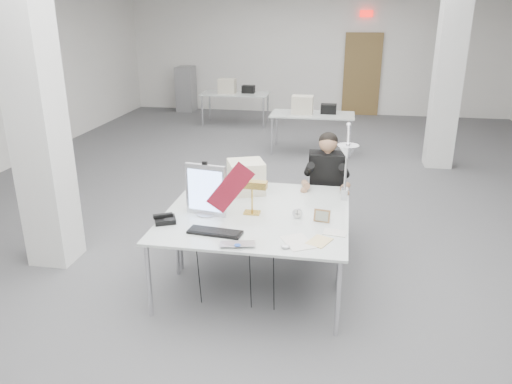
% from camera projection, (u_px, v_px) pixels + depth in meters
% --- Properties ---
extents(room_shell, '(10.04, 14.04, 3.24)m').
position_uv_depth(room_shell, '(288.00, 86.00, 6.66)').
color(room_shell, '#4F4F52').
rests_on(room_shell, ground).
extents(desk_main, '(1.80, 0.90, 0.02)m').
position_uv_depth(desk_main, '(249.00, 231.00, 4.56)').
color(desk_main, silver).
rests_on(desk_main, room_shell).
extents(desk_second, '(1.80, 0.90, 0.02)m').
position_uv_depth(desk_second, '(264.00, 197.00, 5.40)').
color(desk_second, silver).
rests_on(desk_second, room_shell).
extents(bg_desk_a, '(1.60, 0.80, 0.02)m').
position_uv_depth(bg_desk_a, '(312.00, 115.00, 9.61)').
color(bg_desk_a, silver).
rests_on(bg_desk_a, room_shell).
extents(bg_desk_b, '(1.60, 0.80, 0.02)m').
position_uv_depth(bg_desk_b, '(235.00, 94.00, 11.98)').
color(bg_desk_b, silver).
rests_on(bg_desk_b, room_shell).
extents(filing_cabinet, '(0.45, 0.55, 1.20)m').
position_uv_depth(filing_cabinet, '(186.00, 89.00, 13.64)').
color(filing_cabinet, gray).
rests_on(filing_cabinet, room_shell).
extents(office_chair, '(0.53, 0.53, 1.08)m').
position_uv_depth(office_chair, '(326.00, 197.00, 5.97)').
color(office_chair, black).
rests_on(office_chair, room_shell).
extents(seated_person, '(0.45, 0.56, 0.84)m').
position_uv_depth(seated_person, '(327.00, 170.00, 5.80)').
color(seated_person, black).
rests_on(seated_person, office_chair).
extents(monitor, '(0.41, 0.11, 0.51)m').
position_uv_depth(monitor, '(206.00, 190.00, 4.82)').
color(monitor, silver).
rests_on(monitor, desk_main).
extents(pennant, '(0.45, 0.18, 0.51)m').
position_uv_depth(pennant, '(231.00, 188.00, 4.73)').
color(pennant, maroon).
rests_on(pennant, monitor).
extents(keyboard, '(0.51, 0.22, 0.02)m').
position_uv_depth(keyboard, '(215.00, 232.00, 4.49)').
color(keyboard, black).
rests_on(keyboard, desk_main).
extents(laptop, '(0.34, 0.26, 0.02)m').
position_uv_depth(laptop, '(237.00, 247.00, 4.21)').
color(laptop, '#ACACB0').
rests_on(laptop, desk_main).
extents(mouse, '(0.10, 0.08, 0.03)m').
position_uv_depth(mouse, '(285.00, 247.00, 4.21)').
color(mouse, silver).
rests_on(mouse, desk_main).
extents(bankers_lamp, '(0.28, 0.13, 0.30)m').
position_uv_depth(bankers_lamp, '(252.00, 199.00, 4.88)').
color(bankers_lamp, gold).
rests_on(bankers_lamp, desk_main).
extents(desk_phone, '(0.25, 0.24, 0.05)m').
position_uv_depth(desk_phone, '(165.00, 220.00, 4.72)').
color(desk_phone, black).
rests_on(desk_phone, desk_main).
extents(picture_frame_left, '(0.14, 0.06, 0.11)m').
position_uv_depth(picture_frame_left, '(195.00, 206.00, 4.98)').
color(picture_frame_left, '#B47B4D').
rests_on(picture_frame_left, desk_main).
extents(picture_frame_right, '(0.16, 0.06, 0.12)m').
position_uv_depth(picture_frame_right, '(322.00, 216.00, 4.72)').
color(picture_frame_right, '#A06F44').
rests_on(picture_frame_right, desk_main).
extents(desk_clock, '(0.10, 0.05, 0.10)m').
position_uv_depth(desk_clock, '(297.00, 213.00, 4.81)').
color(desk_clock, silver).
rests_on(desk_clock, desk_main).
extents(paper_stack_a, '(0.34, 0.38, 0.01)m').
position_uv_depth(paper_stack_a, '(298.00, 242.00, 4.32)').
color(paper_stack_a, white).
rests_on(paper_stack_a, desk_main).
extents(paper_stack_b, '(0.25, 0.28, 0.01)m').
position_uv_depth(paper_stack_b, '(319.00, 241.00, 4.33)').
color(paper_stack_b, '#E8CC8B').
rests_on(paper_stack_b, desk_main).
extents(paper_stack_c, '(0.23, 0.17, 0.01)m').
position_uv_depth(paper_stack_c, '(335.00, 233.00, 4.50)').
color(paper_stack_c, silver).
rests_on(paper_stack_c, desk_main).
extents(beige_monitor, '(0.48, 0.47, 0.35)m').
position_uv_depth(beige_monitor, '(246.00, 177.00, 5.44)').
color(beige_monitor, beige).
rests_on(beige_monitor, desk_second).
extents(architect_lamp, '(0.45, 0.66, 0.80)m').
position_uv_depth(architect_lamp, '(346.00, 170.00, 4.94)').
color(architect_lamp, '#BABABF').
rests_on(architect_lamp, desk_second).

